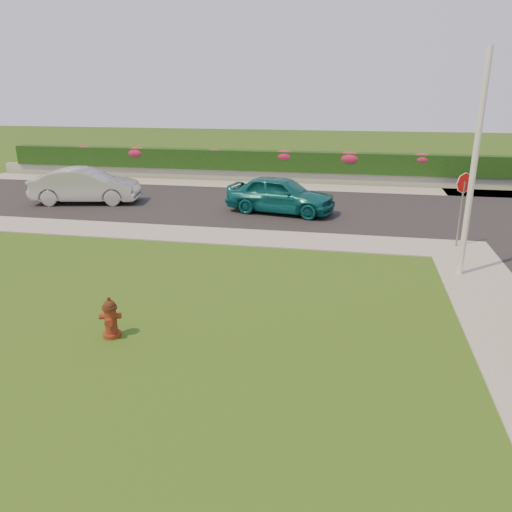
% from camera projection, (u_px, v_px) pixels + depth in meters
% --- Properties ---
extents(ground, '(120.00, 120.00, 0.00)m').
position_uv_depth(ground, '(146.00, 374.00, 9.08)').
color(ground, black).
rests_on(ground, ground).
extents(street_far, '(26.00, 8.00, 0.04)m').
position_uv_depth(street_far, '(166.00, 202.00, 23.03)').
color(street_far, black).
rests_on(street_far, ground).
extents(sidewalk_far, '(24.00, 2.00, 0.04)m').
position_uv_depth(sidewalk_far, '(92.00, 229.00, 18.57)').
color(sidewalk_far, gray).
rests_on(sidewalk_far, ground).
extents(curb_corner, '(2.00, 2.00, 0.04)m').
position_uv_depth(curb_corner, '(460.00, 249.00, 16.15)').
color(curb_corner, gray).
rests_on(curb_corner, ground).
extents(sidewalk_beyond, '(34.00, 2.00, 0.04)m').
position_uv_depth(sidewalk_beyond, '(270.00, 186.00, 26.94)').
color(sidewalk_beyond, gray).
rests_on(sidewalk_beyond, ground).
extents(retaining_wall, '(34.00, 0.40, 0.60)m').
position_uv_depth(retaining_wall, '(274.00, 176.00, 28.25)').
color(retaining_wall, gray).
rests_on(retaining_wall, ground).
extents(hedge, '(32.00, 0.90, 1.10)m').
position_uv_depth(hedge, '(275.00, 161.00, 28.08)').
color(hedge, black).
rests_on(hedge, retaining_wall).
extents(fire_hydrant, '(0.46, 0.43, 0.88)m').
position_uv_depth(fire_hydrant, '(110.00, 318.00, 10.32)').
color(fire_hydrant, '#58170D').
rests_on(fire_hydrant, ground).
extents(sedan_teal, '(4.77, 2.65, 1.53)m').
position_uv_depth(sedan_teal, '(281.00, 195.00, 20.68)').
color(sedan_teal, '#0B5559').
rests_on(sedan_teal, street_far).
extents(sedan_silver, '(4.99, 2.63, 1.56)m').
position_uv_depth(sedan_silver, '(86.00, 186.00, 22.53)').
color(sedan_silver, '#A1A4A8').
rests_on(sedan_silver, street_far).
extents(utility_pole, '(0.16, 0.16, 5.95)m').
position_uv_depth(utility_pole, '(474.00, 168.00, 13.00)').
color(utility_pole, silver).
rests_on(utility_pole, ground).
extents(stop_sign, '(0.55, 0.41, 2.46)m').
position_uv_depth(stop_sign, '(463.00, 193.00, 15.87)').
color(stop_sign, slate).
rests_on(stop_sign, ground).
extents(flower_clump_a, '(1.04, 0.67, 0.52)m').
position_uv_depth(flower_clump_a, '(84.00, 150.00, 30.04)').
color(flower_clump_a, '#BC205D').
rests_on(flower_clump_a, hedge).
extents(flower_clump_b, '(1.37, 0.88, 0.68)m').
position_uv_depth(flower_clump_b, '(137.00, 153.00, 29.42)').
color(flower_clump_b, '#BC205D').
rests_on(flower_clump_b, hedge).
extents(flower_clump_c, '(1.07, 0.69, 0.54)m').
position_uv_depth(flower_clump_c, '(214.00, 154.00, 28.52)').
color(flower_clump_c, '#BC205D').
rests_on(flower_clump_c, hedge).
extents(flower_clump_d, '(1.29, 0.83, 0.65)m').
position_uv_depth(flower_clump_d, '(285.00, 156.00, 27.78)').
color(flower_clump_d, '#BC205D').
rests_on(flower_clump_d, hedge).
extents(flower_clump_e, '(1.43, 0.92, 0.71)m').
position_uv_depth(flower_clump_e, '(350.00, 158.00, 27.13)').
color(flower_clump_e, '#BC205D').
rests_on(flower_clump_e, hedge).
extents(flower_clump_f, '(1.23, 0.79, 0.61)m').
position_uv_depth(flower_clump_f, '(422.00, 159.00, 26.41)').
color(flower_clump_f, '#BC205D').
rests_on(flower_clump_f, hedge).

